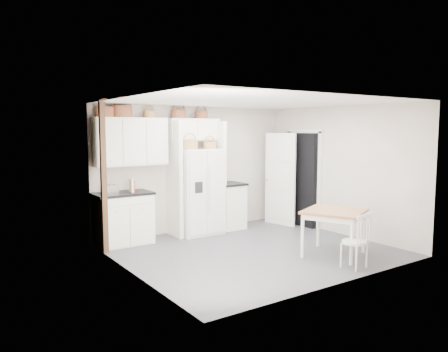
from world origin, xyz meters
TOP-DOWN VIEW (x-y plane):
  - floor at (0.00, 0.00)m, footprint 4.50×4.50m
  - ceiling at (0.00, 0.00)m, footprint 4.50×4.50m
  - wall_back at (0.00, 2.00)m, footprint 4.50×0.00m
  - wall_left at (-2.25, 0.00)m, footprint 0.00×4.00m
  - wall_right at (2.25, 0.00)m, footprint 0.00×4.00m
  - refrigerator at (-0.15, 1.65)m, footprint 0.90×0.72m
  - base_cab_left at (-1.74, 1.70)m, footprint 1.00×0.63m
  - base_cab_right at (0.65, 1.70)m, footprint 0.54×0.64m
  - dining_table at (0.95, -1.00)m, footprint 1.24×1.24m
  - windsor_chair at (0.69, -1.64)m, footprint 0.43×0.40m
  - counter_left at (-1.74, 1.70)m, footprint 1.05×0.68m
  - counter_right at (0.65, 1.70)m, footprint 0.58×0.69m
  - toaster at (-1.95, 1.68)m, footprint 0.25×0.16m
  - cookbook_red at (-1.55, 1.62)m, footprint 0.07×0.15m
  - cookbook_cream at (-1.59, 1.62)m, footprint 0.05×0.17m
  - basket_upper_a at (-1.98, 1.83)m, footprint 0.33×0.33m
  - basket_upper_b at (-1.64, 1.83)m, footprint 0.36×0.36m
  - basket_upper_c at (-1.10, 1.83)m, footprint 0.22×0.22m
  - basket_bridge_a at (-0.47, 1.83)m, footprint 0.30×0.30m
  - basket_bridge_b at (0.05, 1.83)m, footprint 0.27×0.27m
  - basket_fridge_a at (-0.39, 1.55)m, footprint 0.32×0.32m
  - basket_fridge_b at (0.08, 1.55)m, footprint 0.26×0.26m
  - upper_cabinet at (-1.50, 1.83)m, footprint 1.40×0.34m
  - bridge_cabinet at (-0.15, 1.83)m, footprint 1.12×0.34m
  - fridge_panel_left at (-0.66, 1.70)m, footprint 0.08×0.60m
  - fridge_panel_right at (0.36, 1.70)m, footprint 0.08×0.60m
  - trim_post at (-2.20, 1.35)m, footprint 0.09×0.09m
  - doorway_void at (2.16, 1.00)m, footprint 0.18×0.85m
  - door_slab at (1.80, 1.33)m, footprint 0.21×0.79m

SIDE VIEW (x-z plane):
  - floor at x=0.00m, z-range 0.00..0.00m
  - dining_table at x=0.95m, z-range 0.00..0.78m
  - windsor_chair at x=0.69m, z-range 0.00..0.81m
  - base_cab_left at x=-1.74m, z-range 0.00..0.93m
  - base_cab_right at x=0.65m, z-range 0.00..0.94m
  - refrigerator at x=-0.15m, z-range 0.00..1.74m
  - counter_left at x=-1.74m, z-range 0.93..0.97m
  - counter_right at x=0.65m, z-range 0.94..0.99m
  - doorway_void at x=2.16m, z-range 0.00..2.05m
  - door_slab at x=1.80m, z-range 0.00..2.05m
  - toaster at x=-1.95m, z-range 0.97..1.13m
  - cookbook_red at x=-1.55m, z-range 0.97..1.20m
  - cookbook_cream at x=-1.59m, z-range 0.97..1.22m
  - fridge_panel_left at x=-0.66m, z-range 0.00..2.30m
  - fridge_panel_right at x=0.36m, z-range 0.00..2.30m
  - wall_back at x=0.00m, z-range -0.95..3.55m
  - wall_left at x=-2.25m, z-range -0.70..3.30m
  - wall_right at x=2.25m, z-range -0.70..3.30m
  - trim_post at x=-2.20m, z-range 0.00..2.60m
  - basket_fridge_b at x=0.08m, z-range 1.74..1.88m
  - basket_fridge_a at x=-0.39m, z-range 1.74..1.91m
  - upper_cabinet at x=-1.50m, z-range 1.45..2.35m
  - bridge_cabinet at x=-0.15m, z-range 1.90..2.35m
  - basket_upper_c at x=-1.10m, z-range 2.35..2.48m
  - basket_bridge_b at x=0.05m, z-range 2.35..2.50m
  - basket_bridge_a at x=-0.47m, z-range 2.35..2.52m
  - basket_upper_a at x=-1.98m, z-range 2.35..2.54m
  - basket_upper_b at x=-1.64m, z-range 2.35..2.56m
  - ceiling at x=0.00m, z-range 2.60..2.60m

